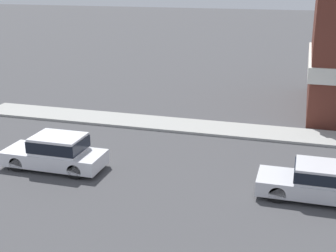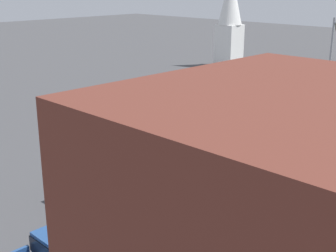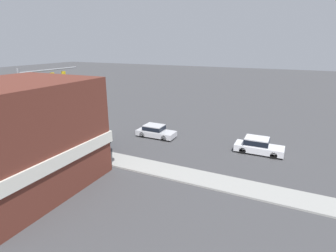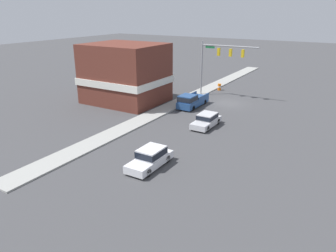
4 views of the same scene
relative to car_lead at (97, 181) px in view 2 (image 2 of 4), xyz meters
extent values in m
cylinder|color=gray|center=(-3.77, 31.77, 2.62)|extent=(0.22, 0.22, 6.72)
cylinder|color=black|center=(-0.80, 1.50, -0.41)|extent=(0.22, 0.66, 0.66)
cylinder|color=black|center=(0.80, 1.50, -0.41)|extent=(0.22, 0.66, 0.66)
cylinder|color=black|center=(-0.80, -1.27, -0.41)|extent=(0.22, 0.66, 0.66)
cylinder|color=black|center=(0.80, -1.27, -0.41)|extent=(0.22, 0.66, 0.66)
cube|color=silver|center=(0.00, 0.12, -0.26)|extent=(1.82, 4.48, 0.60)
cube|color=silver|center=(0.00, -0.15, 0.36)|extent=(1.67, 2.15, 0.64)
cube|color=black|center=(0.00, -0.15, 0.36)|extent=(1.69, 2.24, 0.45)
cylinder|color=black|center=(-1.00, 12.83, -0.41)|extent=(0.22, 0.66, 0.66)
cylinder|color=black|center=(0.61, 12.83, -0.41)|extent=(0.22, 0.66, 0.66)
cylinder|color=black|center=(-1.00, 9.98, -0.41)|extent=(0.22, 0.66, 0.66)
cylinder|color=black|center=(0.61, 9.98, -0.41)|extent=(0.22, 0.66, 0.66)
cube|color=silver|center=(-0.20, 11.41, -0.24)|extent=(1.83, 4.59, 0.63)
cube|color=silver|center=(-0.20, 11.13, 0.45)|extent=(1.68, 2.20, 0.75)
cube|color=black|center=(-0.20, 11.13, 0.45)|extent=(1.70, 2.29, 0.52)
cube|color=navy|center=(4.83, -4.67, 0.70)|extent=(1.88, 2.15, 0.81)
cube|color=black|center=(4.83, -4.67, 0.70)|extent=(1.90, 2.24, 0.57)
cube|color=white|center=(-17.44, 33.13, 1.82)|extent=(2.58, 2.58, 5.12)
camera|label=1|loc=(-17.54, 0.97, 7.66)|focal=50.00mm
camera|label=2|loc=(17.30, -12.54, 9.37)|focal=50.00mm
camera|label=3|loc=(25.15, 13.53, 9.52)|focal=28.00mm
camera|label=4|loc=(-13.90, 31.22, 11.41)|focal=35.00mm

